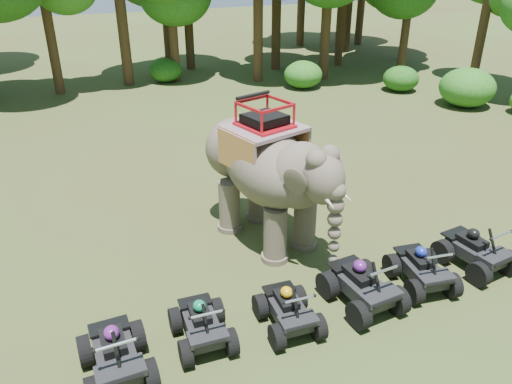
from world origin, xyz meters
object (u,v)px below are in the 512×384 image
(atv_3, at_px, (363,280))
(atv_4, at_px, (423,264))
(atv_2, at_px, (289,305))
(elephant, at_px, (266,173))
(atv_0, at_px, (115,349))
(atv_1, at_px, (202,319))
(atv_5, at_px, (477,246))

(atv_3, relative_size, atv_4, 1.10)
(atv_2, height_order, atv_4, atv_4)
(elephant, distance_m, atv_0, 6.03)
(atv_1, bearing_deg, atv_2, -5.96)
(atv_0, bearing_deg, atv_3, -1.45)
(atv_2, height_order, atv_5, atv_5)
(atv_1, relative_size, atv_2, 1.00)
(atv_1, bearing_deg, atv_4, 0.62)
(atv_2, xyz_separation_m, atv_5, (5.39, 0.18, 0.07))
(atv_3, bearing_deg, atv_4, -2.83)
(atv_3, xyz_separation_m, atv_4, (1.73, 0.05, -0.06))
(atv_4, bearing_deg, atv_5, 11.34)
(atv_2, height_order, atv_3, atv_3)
(elephant, bearing_deg, atv_2, -122.18)
(atv_4, bearing_deg, atv_2, -170.53)
(elephant, distance_m, atv_3, 3.89)
(atv_4, relative_size, atv_5, 0.95)
(atv_4, xyz_separation_m, atv_5, (1.76, 0.10, 0.03))
(atv_0, height_order, atv_3, atv_3)
(atv_4, height_order, atv_5, atv_5)
(elephant, height_order, atv_4, elephant)
(atv_0, distance_m, atv_3, 5.53)
(atv_1, bearing_deg, elephant, 51.42)
(elephant, relative_size, atv_1, 3.03)
(elephant, xyz_separation_m, atv_0, (-4.68, -3.55, -1.36))
(atv_1, distance_m, atv_2, 1.88)
(elephant, relative_size, atv_4, 2.86)
(elephant, distance_m, atv_2, 3.99)
(atv_3, height_order, atv_4, atv_3)
(atv_5, bearing_deg, atv_0, 174.23)
(atv_3, distance_m, atv_4, 1.73)
(atv_0, relative_size, atv_1, 1.12)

